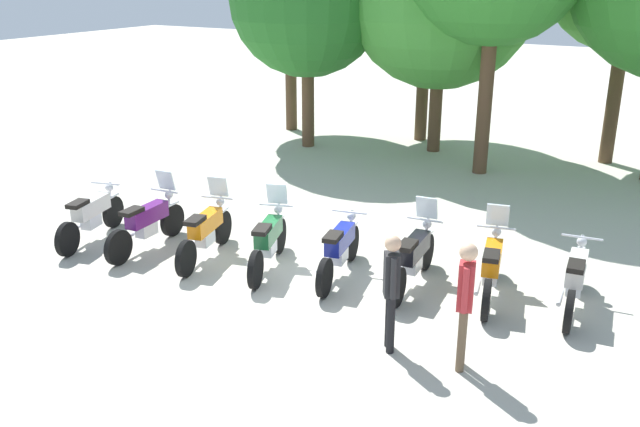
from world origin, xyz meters
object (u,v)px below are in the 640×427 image
Objects in this scene: motorcycle_2 at (206,231)px; motorcycle_6 at (491,266)px; motorcycle_1 at (147,222)px; motorcycle_7 at (575,278)px; motorcycle_0 at (91,215)px; person_0 at (465,296)px; motorcycle_3 at (268,240)px; tree_2 at (427,4)px; person_1 at (391,284)px; motorcycle_4 at (339,249)px; motorcycle_5 at (414,256)px.

motorcycle_6 is (4.90, 1.00, 0.00)m from motorcycle_2.
motorcycle_7 is at bearing -83.12° from motorcycle_1.
motorcycle_6 is 0.99× the size of motorcycle_7.
motorcycle_1 is at bearing 88.82° from motorcycle_6.
motorcycle_1 reaches higher than motorcycle_0.
person_0 reaches higher than motorcycle_2.
tree_2 is at bearing -10.98° from motorcycle_3.
motorcycle_2 is 0.35× the size of tree_2.
person_1 is 12.86m from tree_2.
motorcycle_4 is at bearing -83.62° from motorcycle_1.
motorcycle_3 and motorcycle_5 have the same top height.
motorcycle_4 is 3.28m from person_0.
motorcycle_3 is (3.67, 0.59, 0.01)m from motorcycle_0.
motorcycle_5 is at bearing 95.00° from motorcycle_7.
motorcycle_2 is (1.22, 0.18, 0.00)m from motorcycle_1.
motorcycle_0 is 1.22× the size of person_0.
person_0 is (6.41, -1.06, 0.52)m from motorcycle_1.
person_0 is at bearing -133.49° from motorcycle_4.
motorcycle_5 is 1.00× the size of motorcycle_7.
person_0 is (2.73, -1.74, 0.54)m from motorcycle_4.
motorcycle_2 is at bearing 89.41° from motorcycle_6.
motorcycle_1 is at bearing 89.36° from motorcycle_4.
motorcycle_3 is 1.27m from motorcycle_4.
motorcycle_3 is at bearing -94.81° from motorcycle_2.
motorcycle_6 is at bearing -83.76° from motorcycle_5.
motorcycle_0 is 1.00× the size of motorcycle_2.
motorcycle_3 reaches higher than motorcycle_7.
motorcycle_7 is (2.45, 0.46, -0.01)m from motorcycle_5.
motorcycle_7 is at bearing -89.63° from motorcycle_4.
tree_2 reaches higher than person_0.
motorcycle_3 is (1.22, 0.19, 0.00)m from motorcycle_2.
person_0 is at bearing 153.38° from motorcycle_7.
tree_2 is at bearing 28.18° from motorcycle_7.
motorcycle_4 is 3.75m from motorcycle_7.
motorcycle_2 is at bearing 97.12° from motorcycle_5.
motorcycle_0 is 8.74m from motorcycle_7.
motorcycle_2 is at bearing 90.24° from motorcycle_4.
tree_2 is (-2.53, 9.99, 3.49)m from motorcycle_4.
motorcycle_4 is 0.35× the size of tree_2.
tree_2 is at bearing -10.16° from motorcycle_1.
person_0 is (0.28, -2.25, 0.52)m from motorcycle_6.
motorcycle_4 is at bearing -75.80° from tree_2.
person_1 reaches higher than motorcycle_1.
motorcycle_2 is 1.22× the size of person_0.
motorcycle_3 is at bearing -85.26° from motorcycle_1.
motorcycle_6 reaches higher than motorcycle_4.
motorcycle_1 is at bearing 80.61° from motorcycle_3.
person_0 is at bearing 175.01° from motorcycle_6.
motorcycle_3 is 0.97× the size of motorcycle_4.
motorcycle_4 is 1.26m from motorcycle_5.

